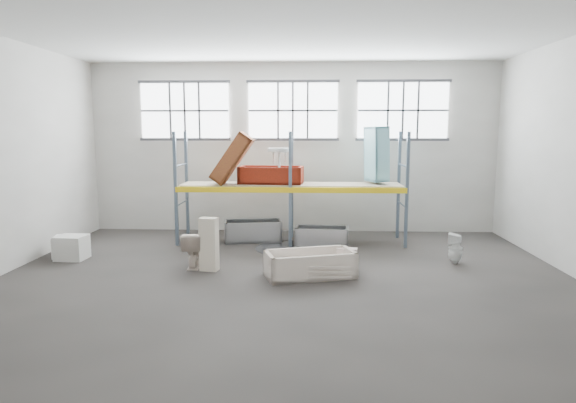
# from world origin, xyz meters

# --- Properties ---
(floor) EXTENTS (12.00, 10.00, 0.10)m
(floor) POSITION_xyz_m (0.00, 0.00, -0.05)
(floor) COLOR #433D3A
(floor) RESTS_ON ground
(ceiling) EXTENTS (12.00, 10.00, 0.10)m
(ceiling) POSITION_xyz_m (0.00, 0.00, 5.05)
(ceiling) COLOR silver
(ceiling) RESTS_ON ground
(wall_back) EXTENTS (12.00, 0.10, 5.00)m
(wall_back) POSITION_xyz_m (0.00, 5.05, 2.50)
(wall_back) COLOR #AEAAA2
(wall_back) RESTS_ON ground
(wall_front) EXTENTS (12.00, 0.10, 5.00)m
(wall_front) POSITION_xyz_m (0.00, -5.05, 2.50)
(wall_front) COLOR #AFABA2
(wall_front) RESTS_ON ground
(window_left) EXTENTS (2.60, 0.04, 1.60)m
(window_left) POSITION_xyz_m (-3.20, 4.94, 3.60)
(window_left) COLOR white
(window_left) RESTS_ON wall_back
(window_mid) EXTENTS (2.60, 0.04, 1.60)m
(window_mid) POSITION_xyz_m (0.00, 4.94, 3.60)
(window_mid) COLOR white
(window_mid) RESTS_ON wall_back
(window_right) EXTENTS (2.60, 0.04, 1.60)m
(window_right) POSITION_xyz_m (3.20, 4.94, 3.60)
(window_right) COLOR white
(window_right) RESTS_ON wall_back
(rack_upright_la) EXTENTS (0.08, 0.08, 3.00)m
(rack_upright_la) POSITION_xyz_m (-3.00, 2.90, 1.50)
(rack_upright_la) COLOR slate
(rack_upright_la) RESTS_ON floor
(rack_upright_lb) EXTENTS (0.08, 0.08, 3.00)m
(rack_upright_lb) POSITION_xyz_m (-3.00, 4.10, 1.50)
(rack_upright_lb) COLOR slate
(rack_upright_lb) RESTS_ON floor
(rack_upright_ma) EXTENTS (0.08, 0.08, 3.00)m
(rack_upright_ma) POSITION_xyz_m (0.00, 2.90, 1.50)
(rack_upright_ma) COLOR slate
(rack_upright_ma) RESTS_ON floor
(rack_upright_mb) EXTENTS (0.08, 0.08, 3.00)m
(rack_upright_mb) POSITION_xyz_m (0.00, 4.10, 1.50)
(rack_upright_mb) COLOR slate
(rack_upright_mb) RESTS_ON floor
(rack_upright_ra) EXTENTS (0.08, 0.08, 3.00)m
(rack_upright_ra) POSITION_xyz_m (3.00, 2.90, 1.50)
(rack_upright_ra) COLOR slate
(rack_upright_ra) RESTS_ON floor
(rack_upright_rb) EXTENTS (0.08, 0.08, 3.00)m
(rack_upright_rb) POSITION_xyz_m (3.00, 4.10, 1.50)
(rack_upright_rb) COLOR slate
(rack_upright_rb) RESTS_ON floor
(rack_beam_front) EXTENTS (6.00, 0.10, 0.14)m
(rack_beam_front) POSITION_xyz_m (0.00, 2.90, 1.50)
(rack_beam_front) COLOR yellow
(rack_beam_front) RESTS_ON floor
(rack_beam_back) EXTENTS (6.00, 0.10, 0.14)m
(rack_beam_back) POSITION_xyz_m (0.00, 4.10, 1.50)
(rack_beam_back) COLOR yellow
(rack_beam_back) RESTS_ON floor
(shelf_deck) EXTENTS (5.90, 1.10, 0.03)m
(shelf_deck) POSITION_xyz_m (0.00, 3.50, 1.58)
(shelf_deck) COLOR gray
(shelf_deck) RESTS_ON floor
(wet_patch) EXTENTS (1.80, 1.80, 0.00)m
(wet_patch) POSITION_xyz_m (0.00, 2.70, 0.00)
(wet_patch) COLOR black
(wet_patch) RESTS_ON floor
(bathtub_beige) EXTENTS (2.00, 1.34, 0.54)m
(bathtub_beige) POSITION_xyz_m (0.51, 0.22, 0.27)
(bathtub_beige) COLOR beige
(bathtub_beige) RESTS_ON floor
(cistern_spare) EXTENTS (0.47, 0.30, 0.42)m
(cistern_spare) POSITION_xyz_m (1.32, 0.74, 0.28)
(cistern_spare) COLOR #F3DAD1
(cistern_spare) RESTS_ON bathtub_beige
(sink_in_tub) EXTENTS (0.54, 0.54, 0.15)m
(sink_in_tub) POSITION_xyz_m (0.48, 0.70, 0.16)
(sink_in_tub) COLOR #C1B0A5
(sink_in_tub) RESTS_ON bathtub_beige
(toilet_beige) EXTENTS (0.50, 0.81, 0.80)m
(toilet_beige) POSITION_xyz_m (-2.09, 0.86, 0.40)
(toilet_beige) COLOR beige
(toilet_beige) RESTS_ON floor
(cistern_tall) EXTENTS (0.41, 0.31, 1.16)m
(cistern_tall) POSITION_xyz_m (-1.68, 0.59, 0.58)
(cistern_tall) COLOR beige
(cistern_tall) RESTS_ON floor
(toilet_white) EXTENTS (0.41, 0.41, 0.71)m
(toilet_white) POSITION_xyz_m (3.86, 1.40, 0.35)
(toilet_white) COLOR white
(toilet_white) RESTS_ON floor
(steel_tub_left) EXTENTS (1.65, 0.98, 0.57)m
(steel_tub_left) POSITION_xyz_m (-1.05, 3.52, 0.28)
(steel_tub_left) COLOR #A2A5AA
(steel_tub_left) RESTS_ON floor
(steel_tub_right) EXTENTS (1.42, 0.74, 0.51)m
(steel_tub_right) POSITION_xyz_m (0.83, 3.01, 0.25)
(steel_tub_right) COLOR #A9ABB0
(steel_tub_right) RESTS_ON floor
(rust_tub_flat) EXTENTS (1.77, 0.95, 0.48)m
(rust_tub_flat) POSITION_xyz_m (-0.55, 3.57, 1.82)
(rust_tub_flat) COLOR maroon
(rust_tub_flat) RESTS_ON shelf_deck
(rust_tub_tilted) EXTENTS (1.17, 0.69, 1.42)m
(rust_tub_tilted) POSITION_xyz_m (-1.56, 3.28, 2.29)
(rust_tub_tilted) COLOR brown
(rust_tub_tilted) RESTS_ON shelf_deck
(sink_on_shelf) EXTENTS (0.61, 0.47, 0.53)m
(sink_on_shelf) POSITION_xyz_m (-0.30, 3.17, 2.09)
(sink_on_shelf) COLOR white
(sink_on_shelf) RESTS_ON rust_tub_flat
(blue_tub_upright) EXTENTS (0.67, 0.81, 1.48)m
(blue_tub_upright) POSITION_xyz_m (2.31, 3.68, 2.40)
(blue_tub_upright) COLOR #7DBECC
(blue_tub_upright) RESTS_ON shelf_deck
(bucket) EXTENTS (0.43, 0.43, 0.38)m
(bucket) POSITION_xyz_m (-0.10, 0.16, 0.19)
(bucket) COLOR silver
(bucket) RESTS_ON floor
(carton_near) EXTENTS (0.69, 0.60, 0.57)m
(carton_near) POSITION_xyz_m (-5.13, 1.39, 0.28)
(carton_near) COLOR silver
(carton_near) RESTS_ON floor
(carton_far) EXTENTS (0.71, 0.71, 0.49)m
(carton_far) POSITION_xyz_m (-5.37, 1.67, 0.25)
(carton_far) COLOR white
(carton_far) RESTS_ON floor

